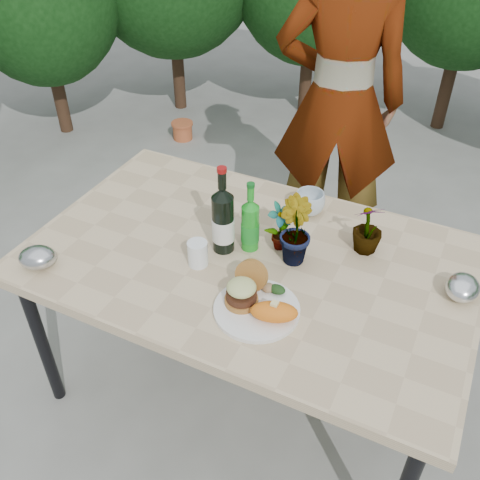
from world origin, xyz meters
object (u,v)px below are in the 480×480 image
at_px(dinner_plate, 257,309).
at_px(wine_bottle, 223,221).
at_px(person, 339,102).
at_px(patio_table, 250,268).

bearing_deg(dinner_plate, wine_bottle, 135.74).
bearing_deg(person, patio_table, 75.32).
xyz_separation_m(dinner_plate, person, (-0.18, 1.35, 0.14)).
xyz_separation_m(patio_table, dinner_plate, (0.14, -0.24, 0.06)).
height_order(wine_bottle, person, person).
height_order(dinner_plate, wine_bottle, wine_bottle).
xyz_separation_m(dinner_plate, wine_bottle, (-0.24, 0.24, 0.12)).
height_order(patio_table, dinner_plate, dinner_plate).
bearing_deg(dinner_plate, patio_table, 120.00).
height_order(dinner_plate, person, person).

